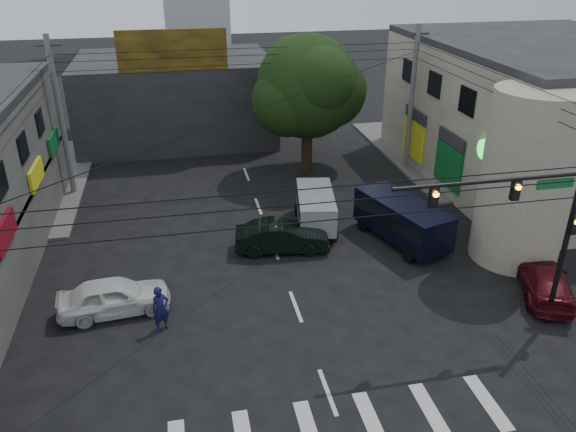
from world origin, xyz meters
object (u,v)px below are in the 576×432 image
object	(u,v)px
silver_minivan	(315,210)
navy_van	(402,222)
utility_pole_far_left	(61,119)
utility_pole_far_right	(411,100)
white_compact	(114,296)
dark_sedan	(282,237)
street_tree	(308,87)
traffic_gantry	(531,216)
maroon_sedan	(545,281)
traffic_officer	(161,309)

from	to	relation	value
silver_minivan	navy_van	distance (m)	4.52
utility_pole_far_left	utility_pole_far_right	size ratio (longest dim) A/B	1.00
utility_pole_far_left	white_compact	world-z (taller)	utility_pole_far_left
utility_pole_far_right	navy_van	xyz separation A→B (m)	(-4.15, -9.50, -3.53)
dark_sedan	navy_van	bearing A→B (deg)	-84.64
street_tree	white_compact	xyz separation A→B (m)	(-11.22, -13.88, -4.72)
street_tree	utility_pole_far_right	distance (m)	6.63
traffic_gantry	utility_pole_far_right	size ratio (longest dim) A/B	0.78
utility_pole_far_left	maroon_sedan	world-z (taller)	utility_pole_far_left
white_compact	maroon_sedan	bearing A→B (deg)	-103.26
utility_pole_far_right	maroon_sedan	xyz separation A→B (m)	(0.00, -15.24, -3.94)
silver_minivan	traffic_officer	world-z (taller)	traffic_officer
utility_pole_far_left	maroon_sedan	bearing A→B (deg)	-35.96
traffic_gantry	utility_pole_far_left	world-z (taller)	utility_pole_far_left
street_tree	dark_sedan	size ratio (longest dim) A/B	1.86
street_tree	maroon_sedan	world-z (taller)	street_tree
traffic_gantry	navy_van	size ratio (longest dim) A/B	1.26
utility_pole_far_left	white_compact	xyz separation A→B (m)	(3.28, -12.88, -3.85)
silver_minivan	dark_sedan	bearing A→B (deg)	145.01
utility_pole_far_left	dark_sedan	distance (m)	14.77
traffic_gantry	traffic_officer	world-z (taller)	traffic_gantry
dark_sedan	utility_pole_far_left	bearing A→B (deg)	57.36
utility_pole_far_right	dark_sedan	bearing A→B (deg)	-137.64
utility_pole_far_left	navy_van	size ratio (longest dim) A/B	1.61
utility_pole_far_left	street_tree	bearing A→B (deg)	3.95
white_compact	dark_sedan	bearing A→B (deg)	-70.05
utility_pole_far_left	dark_sedan	size ratio (longest dim) A/B	1.96
white_compact	navy_van	size ratio (longest dim) A/B	0.80
traffic_gantry	white_compact	bearing A→B (deg)	164.68
utility_pole_far_left	silver_minivan	world-z (taller)	utility_pole_far_left
silver_minivan	traffic_gantry	bearing A→B (deg)	-142.45
dark_sedan	silver_minivan	bearing A→B (deg)	-37.05
white_compact	traffic_officer	bearing A→B (deg)	-135.28
navy_van	traffic_officer	xyz separation A→B (m)	(-11.72, -4.91, -0.13)
traffic_gantry	utility_pole_far_right	distance (m)	17.21
white_compact	traffic_officer	world-z (taller)	traffic_officer
traffic_gantry	white_compact	distance (m)	16.12
silver_minivan	white_compact	bearing A→B (deg)	130.75
navy_van	maroon_sedan	bearing A→B (deg)	-161.46
street_tree	traffic_officer	size ratio (longest dim) A/B	4.64
traffic_gantry	silver_minivan	xyz separation A→B (m)	(-5.25, 9.99, -3.90)
white_compact	silver_minivan	world-z (taller)	silver_minivan
white_compact	navy_van	world-z (taller)	navy_van
utility_pole_far_right	maroon_sedan	world-z (taller)	utility_pole_far_right
traffic_gantry	white_compact	world-z (taller)	traffic_gantry
utility_pole_far_left	traffic_officer	xyz separation A→B (m)	(5.13, -14.41, -3.66)
utility_pole_far_left	navy_van	distance (m)	19.66
street_tree	navy_van	size ratio (longest dim) A/B	1.52
utility_pole_far_right	navy_van	distance (m)	10.95
traffic_gantry	utility_pole_far_right	world-z (taller)	utility_pole_far_right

